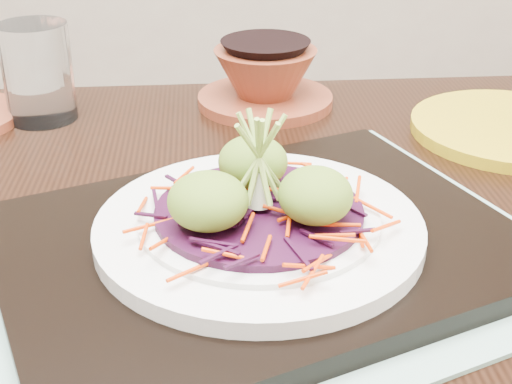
{
  "coord_description": "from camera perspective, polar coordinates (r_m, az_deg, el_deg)",
  "views": [
    {
      "loc": [
        0.09,
        -0.46,
        0.99
      ],
      "look_at": [
        0.14,
        0.01,
        0.75
      ],
      "focal_mm": 50.0,
      "sensor_mm": 36.0,
      "label": 1
    }
  ],
  "objects": [
    {
      "name": "dining_table",
      "position": [
        0.62,
        -3.43,
        -10.86
      ],
      "size": [
        1.14,
        0.78,
        0.7
      ],
      "rotation": [
        0.0,
        0.0,
        -0.03
      ],
      "color": "black",
      "rests_on": "ground"
    },
    {
      "name": "cabbage_bed",
      "position": [
        0.52,
        0.24,
        -1.58
      ],
      "size": [
        0.15,
        0.15,
        0.01
      ],
      "primitive_type": "cylinder",
      "color": "#300928",
      "rests_on": "white_plate"
    },
    {
      "name": "scallion_garnish",
      "position": [
        0.5,
        0.25,
        2.43
      ],
      "size": [
        0.06,
        0.06,
        0.08
      ],
      "primitive_type": null,
      "color": "#91B548",
      "rests_on": "cabbage_bed"
    },
    {
      "name": "carrot_julienne",
      "position": [
        0.51,
        0.25,
        -0.86
      ],
      "size": [
        0.19,
        0.19,
        0.01
      ],
      "primitive_type": null,
      "color": "#DE3703",
      "rests_on": "cabbage_bed"
    },
    {
      "name": "guacamole_scoops",
      "position": [
        0.51,
        0.26,
        0.51
      ],
      "size": [
        0.13,
        0.12,
        0.04
      ],
      "color": "#567222",
      "rests_on": "cabbage_bed"
    },
    {
      "name": "placemat",
      "position": [
        0.54,
        0.24,
        -5.2
      ],
      "size": [
        0.51,
        0.46,
        0.0
      ],
      "primitive_type": "cube",
      "rotation": [
        0.0,
        0.0,
        0.34
      ],
      "color": "#7CA197",
      "rests_on": "dining_table"
    },
    {
      "name": "terracotta_bowl_set",
      "position": [
        0.83,
        0.75,
        8.93
      ],
      "size": [
        0.17,
        0.17,
        0.07
      ],
      "rotation": [
        0.0,
        0.0,
        -0.07
      ],
      "color": "maroon",
      "rests_on": "dining_table"
    },
    {
      "name": "white_plate",
      "position": [
        0.52,
        0.24,
        -2.75
      ],
      "size": [
        0.24,
        0.24,
        0.02
      ],
      "color": "silver",
      "rests_on": "serving_tray"
    },
    {
      "name": "water_glass",
      "position": [
        0.81,
        -17.05,
        9.12
      ],
      "size": [
        0.09,
        0.09,
        0.11
      ],
      "primitive_type": "cylinder",
      "rotation": [
        0.0,
        0.0,
        0.24
      ],
      "color": "white",
      "rests_on": "dining_table"
    },
    {
      "name": "yellow_plate",
      "position": [
        0.8,
        19.76,
        4.82
      ],
      "size": [
        0.25,
        0.25,
        0.01
      ],
      "primitive_type": "cylinder",
      "rotation": [
        0.0,
        0.0,
        0.21
      ],
      "color": "#B59714",
      "rests_on": "dining_table"
    },
    {
      "name": "serving_tray",
      "position": [
        0.53,
        0.24,
        -4.27
      ],
      "size": [
        0.44,
        0.39,
        0.02
      ],
      "primitive_type": "cube",
      "rotation": [
        0.0,
        0.0,
        0.34
      ],
      "color": "black",
      "rests_on": "placemat"
    }
  ]
}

